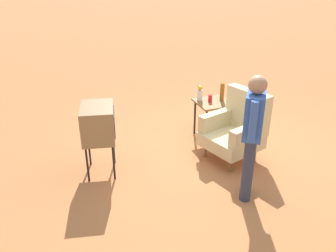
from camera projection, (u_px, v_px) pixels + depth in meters
ground_plane at (220, 152)px, 5.68m from camera, size 60.00×60.00×0.00m
armchair at (237, 128)px, 5.33m from camera, size 0.95×0.97×1.06m
side_table at (213, 107)px, 5.91m from camera, size 0.56×0.56×0.66m
tv_on_stand at (98, 123)px, 4.81m from camera, size 0.68×0.55×1.03m
person_standing at (252, 131)px, 4.23m from camera, size 0.48×0.39×1.64m
bottle_tall_amber at (222, 92)px, 5.87m from camera, size 0.07×0.07×0.30m
soda_can_red at (210, 98)px, 5.84m from camera, size 0.07×0.07×0.12m
flower_vase at (200, 92)px, 5.88m from camera, size 0.15×0.09×0.27m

